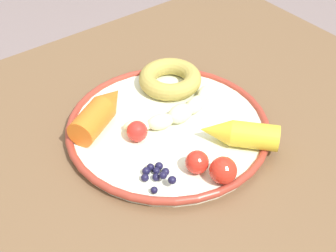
{
  "coord_description": "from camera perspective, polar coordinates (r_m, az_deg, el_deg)",
  "views": [
    {
      "loc": [
        0.3,
        0.43,
        1.25
      ],
      "look_at": [
        -0.06,
        -0.04,
        0.74
      ],
      "focal_mm": 52.32,
      "sensor_mm": 36.0,
      "label": 1
    }
  ],
  "objects": [
    {
      "name": "plate",
      "position": [
        0.77,
        0.0,
        -0.16
      ],
      "size": [
        0.32,
        0.32,
        0.02
      ],
      "color": "white",
      "rests_on": "dining_table"
    },
    {
      "name": "tomato_mid",
      "position": [
        0.74,
        -3.65,
        -0.63
      ],
      "size": [
        0.03,
        0.03,
        0.03
      ],
      "primitive_type": "sphere",
      "color": "red",
      "rests_on": "plate"
    },
    {
      "name": "dining_table",
      "position": [
        0.8,
        -1.58,
        -8.88
      ],
      "size": [
        1.02,
        0.79,
        0.73
      ],
      "color": "brown",
      "rests_on": "ground_plane"
    },
    {
      "name": "blueberry_pile",
      "position": [
        0.68,
        -1.29,
        -5.64
      ],
      "size": [
        0.04,
        0.06,
        0.02
      ],
      "color": "#191638",
      "rests_on": "plate"
    },
    {
      "name": "donut",
      "position": [
        0.84,
        0.24,
        5.51
      ],
      "size": [
        0.12,
        0.12,
        0.03
      ],
      "primitive_type": "torus",
      "rotation": [
        0.0,
        0.0,
        1.49
      ],
      "color": "#AC9A46",
      "rests_on": "plate"
    },
    {
      "name": "tomato_near",
      "position": [
        0.69,
        3.41,
        -4.23
      ],
      "size": [
        0.03,
        0.03,
        0.03
      ],
      "primitive_type": "sphere",
      "color": "red",
      "rests_on": "plate"
    },
    {
      "name": "banana",
      "position": [
        0.78,
        1.07,
        1.62
      ],
      "size": [
        0.18,
        0.06,
        0.03
      ],
      "color": "beige",
      "rests_on": "plate"
    },
    {
      "name": "carrot_yellow",
      "position": [
        0.73,
        8.28,
        -0.92
      ],
      "size": [
        0.11,
        0.11,
        0.04
      ],
      "color": "yellow",
      "rests_on": "plate"
    },
    {
      "name": "carrot_orange",
      "position": [
        0.77,
        -7.93,
        1.65
      ],
      "size": [
        0.13,
        0.1,
        0.04
      ],
      "color": "orange",
      "rests_on": "plate"
    },
    {
      "name": "tomato_far",
      "position": [
        0.68,
        6.45,
        -5.17
      ],
      "size": [
        0.04,
        0.04,
        0.04
      ],
      "primitive_type": "sphere",
      "color": "red",
      "rests_on": "plate"
    }
  ]
}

